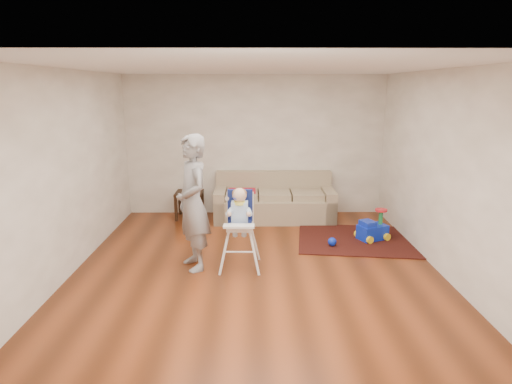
{
  "coord_description": "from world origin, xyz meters",
  "views": [
    {
      "loc": [
        -0.05,
        -5.55,
        2.46
      ],
      "look_at": [
        0.0,
        0.4,
        1.0
      ],
      "focal_mm": 30.0,
      "sensor_mm": 36.0,
      "label": 1
    }
  ],
  "objects_px": {
    "ride_on_toy": "(373,224)",
    "adult": "(193,203)",
    "high_chair": "(240,230)",
    "toy_ball": "(332,242)",
    "side_table": "(190,205)",
    "sofa": "(274,197)"
  },
  "relations": [
    {
      "from": "high_chair",
      "to": "toy_ball",
      "type": "bearing_deg",
      "value": 29.31
    },
    {
      "from": "toy_ball",
      "to": "ride_on_toy",
      "type": "bearing_deg",
      "value": 23.47
    },
    {
      "from": "ride_on_toy",
      "to": "adult",
      "type": "bearing_deg",
      "value": 177.56
    },
    {
      "from": "high_chair",
      "to": "adult",
      "type": "relative_size",
      "value": 0.62
    },
    {
      "from": "high_chair",
      "to": "adult",
      "type": "distance_m",
      "value": 0.74
    },
    {
      "from": "side_table",
      "to": "adult",
      "type": "height_order",
      "value": "adult"
    },
    {
      "from": "high_chair",
      "to": "adult",
      "type": "height_order",
      "value": "adult"
    },
    {
      "from": "side_table",
      "to": "toy_ball",
      "type": "xyz_separation_m",
      "value": [
        2.47,
        -1.59,
        -0.17
      ]
    },
    {
      "from": "sofa",
      "to": "high_chair",
      "type": "xyz_separation_m",
      "value": [
        -0.59,
        -2.25,
        0.12
      ]
    },
    {
      "from": "sofa",
      "to": "side_table",
      "type": "bearing_deg",
      "value": 176.28
    },
    {
      "from": "high_chair",
      "to": "adult",
      "type": "bearing_deg",
      "value": -179.7
    },
    {
      "from": "sofa",
      "to": "adult",
      "type": "xyz_separation_m",
      "value": [
        -1.23,
        -2.25,
        0.5
      ]
    },
    {
      "from": "side_table",
      "to": "high_chair",
      "type": "bearing_deg",
      "value": -66.28
    },
    {
      "from": "toy_ball",
      "to": "adult",
      "type": "xyz_separation_m",
      "value": [
        -2.07,
        -0.76,
        0.85
      ]
    },
    {
      "from": "high_chair",
      "to": "adult",
      "type": "xyz_separation_m",
      "value": [
        -0.64,
        0.01,
        0.38
      ]
    },
    {
      "from": "adult",
      "to": "sofa",
      "type": "bearing_deg",
      "value": 125.57
    },
    {
      "from": "adult",
      "to": "ride_on_toy",
      "type": "bearing_deg",
      "value": 85.24
    },
    {
      "from": "sofa",
      "to": "ride_on_toy",
      "type": "distance_m",
      "value": 1.96
    },
    {
      "from": "ride_on_toy",
      "to": "high_chair",
      "type": "bearing_deg",
      "value": -176.81
    },
    {
      "from": "toy_ball",
      "to": "high_chair",
      "type": "distance_m",
      "value": 1.7
    },
    {
      "from": "sofa",
      "to": "high_chair",
      "type": "relative_size",
      "value": 1.95
    },
    {
      "from": "side_table",
      "to": "adult",
      "type": "bearing_deg",
      "value": -80.31
    }
  ]
}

